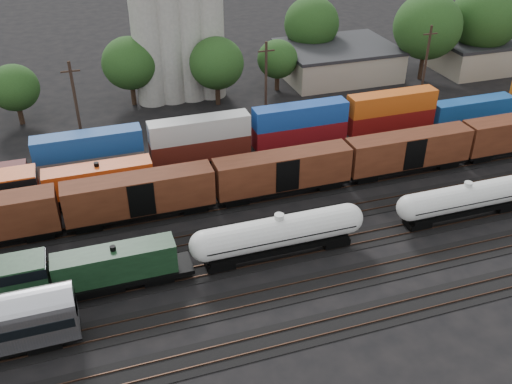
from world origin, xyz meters
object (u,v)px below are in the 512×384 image
object	(u,v)px
orange_locomotive	(68,185)
grain_silo	(176,24)
green_locomotive	(79,273)
tank_car_a	(279,233)

from	to	relation	value
orange_locomotive	grain_silo	xyz separation A→B (m)	(17.44, 26.00, 8.58)
green_locomotive	orange_locomotive	world-z (taller)	orange_locomotive
green_locomotive	grain_silo	size ratio (longest dim) A/B	0.59
tank_car_a	orange_locomotive	xyz separation A→B (m)	(-18.12, 15.00, 0.04)
tank_car_a	grain_silo	size ratio (longest dim) A/B	0.58
green_locomotive	orange_locomotive	bearing A→B (deg)	91.09
tank_car_a	grain_silo	bearing A→B (deg)	90.96
tank_car_a	orange_locomotive	world-z (taller)	orange_locomotive
tank_car_a	grain_silo	distance (m)	41.90
orange_locomotive	grain_silo	world-z (taller)	grain_silo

